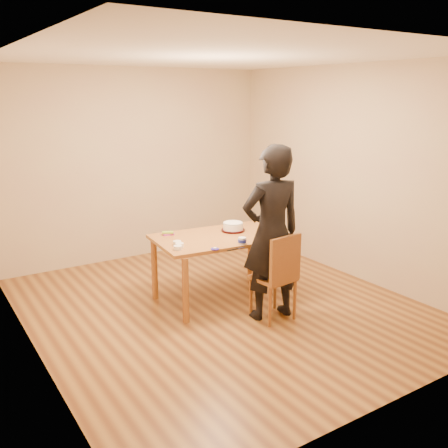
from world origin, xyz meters
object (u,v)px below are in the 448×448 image
dining_table (222,237)px  cake (233,226)px  person (272,233)px  cake_plate (233,230)px  dining_chair (273,278)px

dining_table → cake: cake is taller
person → cake_plate: bearing=-87.1°
dining_table → dining_chair: (0.15, -0.78, -0.28)m
cake → person: person is taller
dining_chair → cake_plate: 0.93m
cake_plate → person: size_ratio=0.15×
cake_plate → cake: cake is taller
dining_table → person: (0.15, -0.73, 0.20)m
cake → person: (-0.07, -0.83, 0.12)m
cake_plate → person: (-0.07, -0.83, 0.17)m
dining_chair → cake_plate: (0.07, 0.87, 0.31)m
cake → dining_table: bearing=-156.3°
cake → dining_chair: bearing=-94.9°
dining_chair → person: bearing=82.7°
dining_table → cake_plate: size_ratio=5.43×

